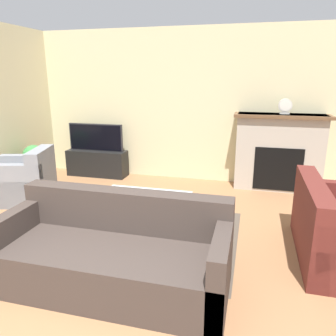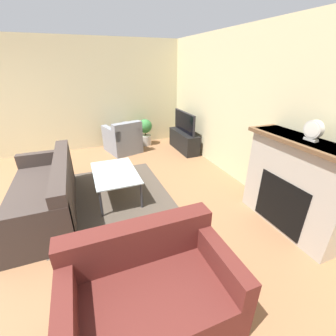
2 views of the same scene
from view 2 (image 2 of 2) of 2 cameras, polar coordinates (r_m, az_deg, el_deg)
name	(u,v)px [view 2 (image 2 of 2)]	position (r m, az deg, el deg)	size (l,w,h in m)	color
wall_back	(240,109)	(4.44, 17.87, 13.99)	(8.65, 0.06, 2.70)	beige
wall_left	(97,96)	(6.31, -17.49, 17.06)	(0.06, 7.43, 2.70)	beige
area_rug	(112,196)	(4.09, -13.93, -6.95)	(2.30, 1.90, 0.00)	#4C4238
fireplace	(295,184)	(3.43, 29.64, -3.58)	(1.51, 0.46, 1.28)	#B2A899
tv_stand	(184,141)	(5.98, 4.05, 6.86)	(1.16, 0.36, 0.50)	black
tv	(184,122)	(5.84, 4.18, 11.56)	(1.08, 0.06, 0.52)	#232328
couch_sectional	(46,196)	(3.91, -28.59, -6.21)	(2.08, 0.88, 0.82)	#3D332D
couch_loveseat	(150,293)	(2.26, -4.65, -29.07)	(0.90, 1.42, 0.82)	#5B231E
armchair_by_window	(123,140)	(5.96, -11.33, 6.88)	(1.02, 0.94, 0.82)	gray
coffee_table	(115,174)	(3.89, -13.31, -1.53)	(1.10, 0.70, 0.46)	#333338
potted_plant	(145,131)	(6.36, -5.79, 9.37)	(0.38, 0.38, 0.73)	beige
mantel_clock	(313,130)	(3.17, 32.98, 8.05)	(0.22, 0.07, 0.25)	beige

